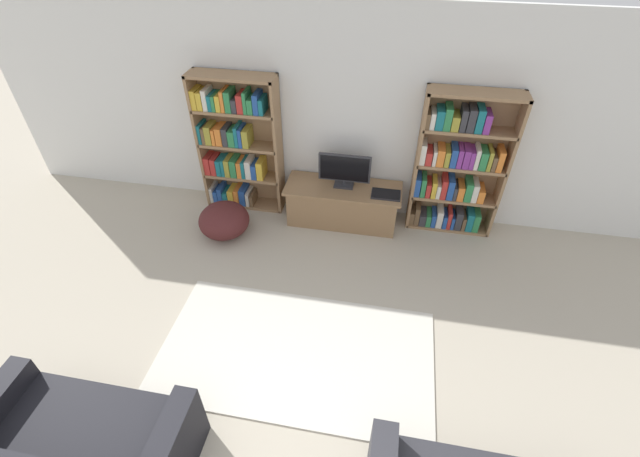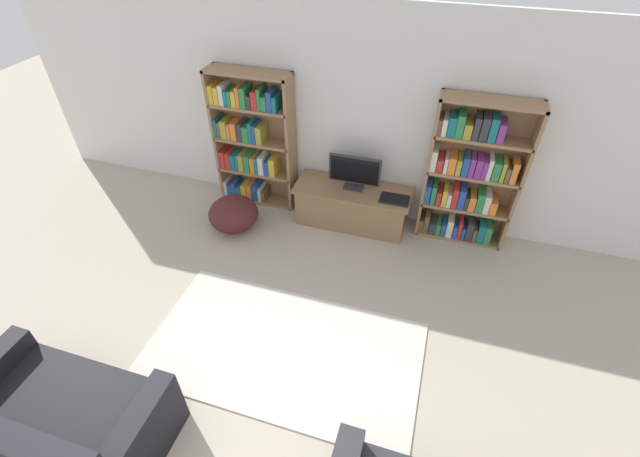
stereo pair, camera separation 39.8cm
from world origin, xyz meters
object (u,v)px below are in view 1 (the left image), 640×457
bookshelf_left (237,145)px  couch_left_sectional (76,456)px  television (344,170)px  laptop (386,194)px  beanbag_ottoman (224,220)px  bookshelf_right (457,168)px  tv_stand (343,204)px

bookshelf_left → couch_left_sectional: bearing=-91.0°
bookshelf_left → television: bookshelf_left is taller
laptop → beanbag_ottoman: bearing=-166.7°
bookshelf_right → couch_left_sectional: bearing=-127.8°
tv_stand → couch_left_sectional: couch_left_sectional is taller
bookshelf_left → tv_stand: bookshelf_left is taller
bookshelf_left → television: size_ratio=2.81×
bookshelf_right → beanbag_ottoman: bookshelf_right is taller
laptop → beanbag_ottoman: 2.03m
couch_left_sectional → bookshelf_right: bearing=52.2°
laptop → beanbag_ottoman: size_ratio=0.56×
bookshelf_right → bookshelf_left: bearing=180.0°
television → tv_stand: bearing=-90.0°
television → couch_left_sectional: bearing=-112.9°
bookshelf_right → tv_stand: (-1.32, -0.16, -0.59)m
bookshelf_right → couch_left_sectional: (-2.79, -3.59, -0.55)m
tv_stand → couch_left_sectional: 3.73m
bookshelf_left → beanbag_ottoman: bearing=-91.2°
couch_left_sectional → beanbag_ottoman: bearing=89.0°
television → couch_left_sectional: television is taller
bookshelf_left → bookshelf_right: same height
bookshelf_left → bookshelf_right: size_ratio=1.00×
couch_left_sectional → beanbag_ottoman: couch_left_sectional is taller
bookshelf_right → television: size_ratio=2.81×
bookshelf_right → tv_stand: bearing=-173.3°
beanbag_ottoman → laptop: bearing=13.3°
laptop → bookshelf_left: bearing=173.2°
couch_left_sectional → beanbag_ottoman: size_ratio=2.50×
tv_stand → laptop: bearing=-8.0°
laptop → couch_left_sectional: size_ratio=0.23×
bookshelf_right → laptop: size_ratio=5.09×
tv_stand → beanbag_ottoman: (-1.42, -0.53, -0.06)m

